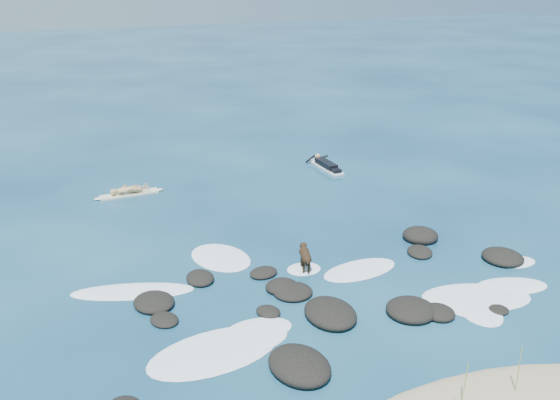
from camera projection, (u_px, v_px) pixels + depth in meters
name	position (u px, v px, depth m)	size (l,w,h in m)	color
ground	(327.00, 269.00, 19.61)	(160.00, 160.00, 0.00)	#0A2642
reef_rocks	(342.00, 299.00, 17.64)	(13.71, 7.01, 0.55)	black
breaking_foam	(332.00, 299.00, 17.83)	(14.34, 8.21, 0.12)	white
standing_surfer_rig	(128.00, 180.00, 25.57)	(2.87, 0.62, 1.63)	beige
paddling_surfer_rig	(326.00, 165.00, 29.09)	(1.23, 2.73, 0.47)	white
dog	(305.00, 255.00, 19.37)	(0.53, 1.22, 0.79)	black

